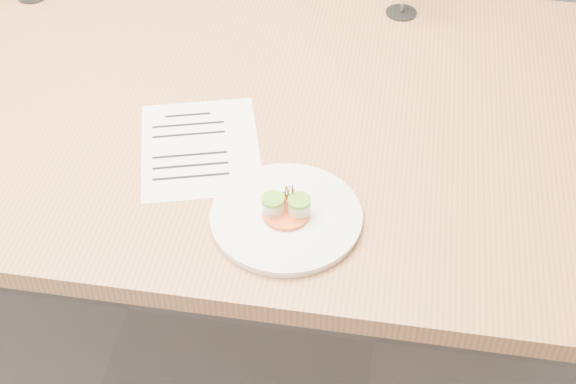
# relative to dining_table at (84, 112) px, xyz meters

# --- Properties ---
(ground) EXTENTS (7.00, 7.00, 0.00)m
(ground) POSITION_rel_dining_table_xyz_m (0.00, 0.00, -0.68)
(ground) COLOR slate
(ground) RESTS_ON ground
(dining_table) EXTENTS (2.40, 1.00, 0.75)m
(dining_table) POSITION_rel_dining_table_xyz_m (0.00, 0.00, 0.00)
(dining_table) COLOR #B87E50
(dining_table) RESTS_ON ground
(dinner_plate) EXTENTS (0.26, 0.26, 0.07)m
(dinner_plate) POSITION_rel_dining_table_xyz_m (0.49, -0.31, 0.08)
(dinner_plate) COLOR white
(dinner_plate) RESTS_ON dining_table
(recipe_sheet) EXTENTS (0.29, 0.33, 0.00)m
(recipe_sheet) POSITION_rel_dining_table_xyz_m (0.29, -0.15, 0.07)
(recipe_sheet) COLOR white
(recipe_sheet) RESTS_ON dining_table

